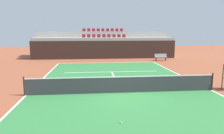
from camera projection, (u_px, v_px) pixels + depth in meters
name	position (u px, v px, depth m)	size (l,w,h in m)	color
ground_plane	(122.00, 93.00, 12.12)	(80.00, 80.00, 0.00)	brown
court_surface	(122.00, 93.00, 12.12)	(11.00, 24.00, 0.01)	#2D7238
baseline_far	(107.00, 63.00, 23.84)	(11.00, 0.10, 0.00)	white
sideline_left	(26.00, 95.00, 11.58)	(0.10, 24.00, 0.00)	white
sideline_right	(211.00, 90.00, 12.66)	(0.10, 24.00, 0.00)	white
service_line_far	(112.00, 72.00, 18.40)	(8.26, 0.10, 0.00)	white
centre_service_line	(116.00, 80.00, 15.26)	(0.10, 6.40, 0.00)	white
back_wall	(105.00, 50.00, 27.25)	(18.94, 0.30, 2.36)	black
stands_tier_lower	(104.00, 48.00, 28.54)	(18.94, 2.40, 2.75)	#9E9E99
stands_tier_upper	(103.00, 44.00, 30.82)	(18.94, 2.40, 3.57)	#9E9E99
seating_row_lower	(104.00, 37.00, 28.38)	(5.97, 0.44, 0.44)	maroon
seating_row_upper	(103.00, 31.00, 30.60)	(5.97, 0.44, 0.44)	maroon
tennis_net	(122.00, 84.00, 12.04)	(11.08, 0.08, 1.07)	black
player_bench	(161.00, 57.00, 25.51)	(1.50, 0.40, 0.85)	#99999E
tennis_ball_0	(121.00, 123.00, 8.05)	(0.07, 0.07, 0.07)	#CCE033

